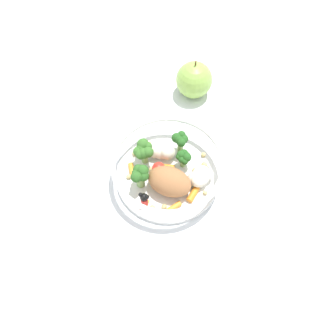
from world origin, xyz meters
name	(u,v)px	position (x,y,z in m)	size (l,w,h in m)	color
ground_plane	(159,180)	(0.00, 0.00, 0.00)	(2.40, 2.40, 0.00)	white
food_container	(169,169)	(-0.02, -0.01, 0.03)	(0.22, 0.22, 0.07)	white
loose_apple	(194,80)	(-0.08, -0.24, 0.04)	(0.08, 0.08, 0.10)	#8CB74C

